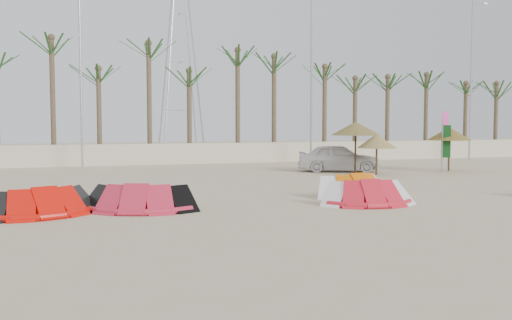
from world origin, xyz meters
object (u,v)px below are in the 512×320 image
object	(u,v)px
parasol_mid	(377,141)
parasol_right	(449,134)
kite_red_left	(43,200)
kite_red_right	(364,192)
kite_red_mid	(138,196)
car	(339,158)
parasol_left	(356,129)
kite_orange	(352,184)

from	to	relation	value
parasol_mid	parasol_right	world-z (taller)	parasol_right
kite_red_left	kite_red_right	bearing A→B (deg)	-5.26
kite_red_mid	car	size ratio (longest dim) A/B	0.86
kite_red_mid	kite_red_left	bearing A→B (deg)	-178.52
parasol_left	parasol_right	distance (m)	5.39
parasol_right	car	size ratio (longest dim) A/B	0.55
kite_red_mid	car	bearing A→B (deg)	41.39
kite_red_left	kite_orange	world-z (taller)	same
kite_red_left	parasol_mid	world-z (taller)	parasol_mid
kite_red_mid	car	distance (m)	15.46
kite_red_mid	kite_red_right	xyz separation A→B (m)	(7.19, -0.98, -0.00)
kite_red_left	car	bearing A→B (deg)	35.72
kite_red_right	kite_orange	xyz separation A→B (m)	(0.57, 2.03, 0.00)
parasol_left	parasol_mid	world-z (taller)	parasol_left
parasol_right	car	bearing A→B (deg)	165.32
kite_red_right	parasol_mid	world-z (taller)	parasol_mid
kite_red_right	parasol_mid	distance (m)	10.53
kite_red_left	parasol_mid	xyz separation A→B (m)	(15.32, 8.03, 1.29)
kite_red_left	kite_orange	bearing A→B (deg)	6.08
kite_red_left	kite_red_right	size ratio (longest dim) A/B	1.17
parasol_left	parasol_mid	size ratio (longest dim) A/B	1.30
kite_orange	kite_red_left	bearing A→B (deg)	-173.92
kite_red_mid	parasol_left	size ratio (longest dim) A/B	1.40
kite_red_left	kite_red_mid	world-z (taller)	same
kite_red_right	kite_orange	bearing A→B (deg)	74.22
kite_red_right	parasol_left	size ratio (longest dim) A/B	1.17
parasol_left	parasol_mid	distance (m)	1.48
parasol_left	kite_red_left	bearing A→B (deg)	-147.93
parasol_left	car	bearing A→B (deg)	113.18
kite_orange	kite_red_mid	bearing A→B (deg)	-172.33
parasol_left	car	distance (m)	1.94
parasol_left	parasol_right	xyz separation A→B (m)	(5.36, -0.48, -0.29)
kite_red_mid	parasol_right	xyz separation A→B (m)	(17.40, 8.70, 1.61)
parasol_mid	kite_red_right	bearing A→B (deg)	-121.18
parasol_left	car	world-z (taller)	parasol_left
kite_red_left	parasol_left	xyz separation A→B (m)	(14.76, 9.25, 1.90)
kite_orange	car	size ratio (longest dim) A/B	0.75
parasol_right	kite_red_left	bearing A→B (deg)	-156.44
kite_red_right	kite_orange	distance (m)	2.11
kite_red_mid	parasol_right	world-z (taller)	parasol_right
kite_orange	parasol_left	bearing A→B (deg)	62.25
kite_red_right	kite_red_left	bearing A→B (deg)	174.74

